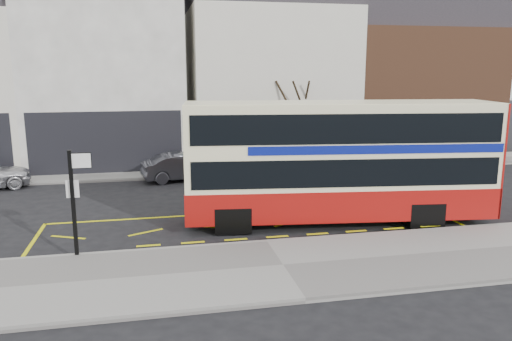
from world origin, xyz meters
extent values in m
plane|color=black|center=(0.00, 0.00, 0.00)|extent=(120.00, 120.00, 0.00)
cube|color=gray|center=(0.00, -2.30, 0.07)|extent=(40.00, 4.00, 0.15)
cube|color=gray|center=(0.00, -0.38, 0.07)|extent=(40.00, 0.15, 0.15)
cube|color=gray|center=(0.00, 11.00, 0.07)|extent=(50.00, 3.00, 0.15)
cube|color=white|center=(-5.50, 15.00, 4.50)|extent=(8.00, 8.00, 9.00)
cube|color=black|center=(-5.50, 11.02, 1.60)|extent=(7.36, 0.06, 3.20)
cube|color=black|center=(-5.50, 11.04, 1.40)|extent=(5.60, 0.04, 2.00)
cube|color=silver|center=(3.50, 15.00, 4.25)|extent=(9.00, 8.00, 8.50)
cube|color=#167D44|center=(3.50, 11.02, 1.60)|extent=(8.28, 0.06, 3.20)
cube|color=black|center=(3.50, 11.04, 1.40)|extent=(6.30, 0.04, 2.00)
cube|color=brown|center=(12.50, 15.00, 3.75)|extent=(9.00, 8.00, 7.50)
cube|color=#28262B|center=(12.50, 15.00, 8.40)|extent=(9.00, 7.20, 1.80)
cube|color=black|center=(12.50, 11.02, 1.60)|extent=(8.28, 0.06, 3.20)
cube|color=black|center=(12.50, 11.04, 1.40)|extent=(6.30, 0.04, 2.00)
cube|color=#FBF3BF|center=(2.94, 1.41, 2.24)|extent=(10.58, 3.57, 3.82)
cube|color=#980E0C|center=(2.94, 1.41, 0.85)|extent=(10.62, 3.61, 1.04)
cube|color=#980E0C|center=(8.07, 0.80, 2.24)|extent=(0.34, 2.39, 3.82)
cube|color=black|center=(2.94, 1.41, 1.98)|extent=(10.17, 3.58, 0.90)
cube|color=black|center=(2.94, 1.41, 3.39)|extent=(10.17, 3.58, 0.94)
cube|color=navy|center=(3.88, 1.30, 2.73)|extent=(8.52, 3.37, 0.28)
cube|color=black|center=(-2.19, 2.02, 1.74)|extent=(0.32, 2.16, 1.51)
cube|color=black|center=(-2.19, 2.02, 3.39)|extent=(0.32, 2.16, 0.94)
cube|color=black|center=(-2.18, 2.02, 2.64)|extent=(0.25, 1.64, 0.33)
cube|color=#FBF3BF|center=(2.94, 1.41, 4.10)|extent=(10.57, 3.48, 0.11)
cylinder|color=black|center=(-0.84, 0.80, 0.47)|extent=(0.97, 0.37, 0.94)
cylinder|color=black|center=(-0.58, 2.90, 0.47)|extent=(0.97, 0.37, 0.94)
cylinder|color=black|center=(5.53, 0.04, 0.47)|extent=(0.97, 0.37, 0.94)
cylinder|color=black|center=(5.78, 2.14, 0.47)|extent=(0.97, 0.37, 0.94)
cube|color=black|center=(-5.46, -0.41, 1.63)|extent=(0.10, 0.10, 2.95)
cube|color=white|center=(-5.16, -0.41, 2.81)|extent=(0.53, 0.05, 0.43)
cube|color=white|center=(-5.46, -0.35, 2.02)|extent=(0.34, 0.04, 0.49)
imported|color=#414249|center=(-1.83, 9.20, 0.66)|extent=(4.16, 2.04, 1.31)
imported|color=silver|center=(10.96, 9.54, 0.66)|extent=(4.77, 2.62, 1.31)
cylinder|color=black|center=(4.02, 11.20, 1.09)|extent=(0.24, 0.24, 2.18)
camera|label=1|loc=(-3.24, -14.33, 5.25)|focal=35.00mm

